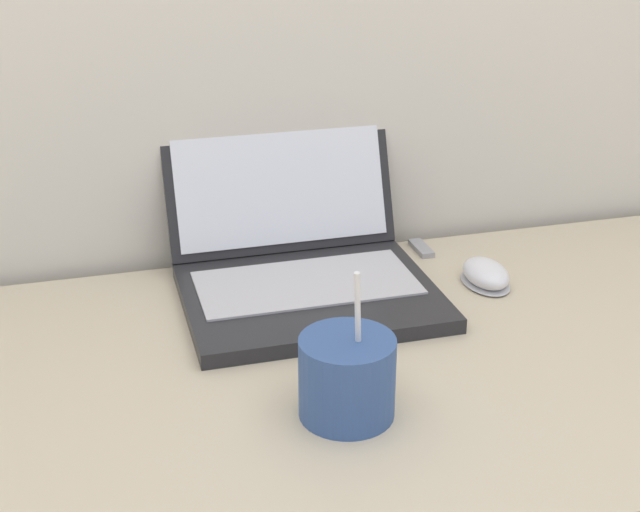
{
  "coord_description": "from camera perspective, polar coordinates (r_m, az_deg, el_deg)",
  "views": [
    {
      "loc": [
        -0.25,
        -0.54,
        1.24
      ],
      "look_at": [
        0.02,
        0.43,
        0.79
      ],
      "focal_mm": 50.0,
      "sensor_mm": 36.0,
      "label": 1
    }
  ],
  "objects": [
    {
      "name": "drink_cup",
      "position": [
        0.93,
        1.74,
        -7.66
      ],
      "size": [
        0.1,
        0.1,
        0.17
      ],
      "color": "#33518C",
      "rests_on": "desk"
    },
    {
      "name": "laptop",
      "position": [
        1.21,
        -1.4,
        0.54
      ],
      "size": [
        0.33,
        0.36,
        0.25
      ],
      "color": "#232326",
      "rests_on": "desk"
    },
    {
      "name": "usb_stick",
      "position": [
        1.35,
        6.5,
        0.49
      ],
      "size": [
        0.02,
        0.06,
        0.01
      ],
      "color": "#99999E",
      "rests_on": "desk"
    },
    {
      "name": "computer_mouse",
      "position": [
        1.25,
        10.56,
        -1.19
      ],
      "size": [
        0.06,
        0.09,
        0.03
      ],
      "color": "#B2B2B7",
      "rests_on": "desk"
    }
  ]
}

